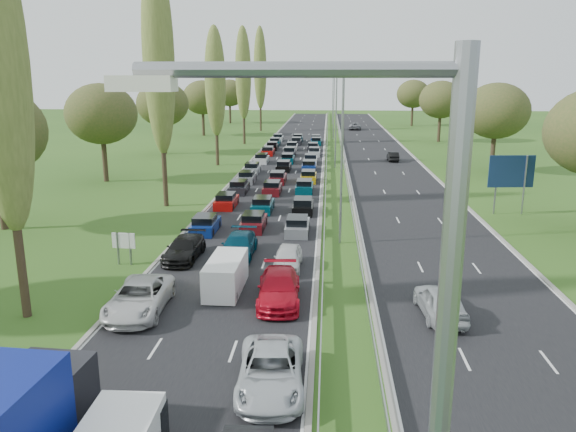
# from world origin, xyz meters

# --- Properties ---
(ground) EXTENTS (260.00, 260.00, 0.00)m
(ground) POSITION_xyz_m (4.50, 80.00, 0.00)
(ground) COLOR #294E18
(ground) RESTS_ON ground
(near_carriageway) EXTENTS (10.50, 215.00, 0.04)m
(near_carriageway) POSITION_xyz_m (-2.25, 82.50, 0.00)
(near_carriageway) COLOR black
(near_carriageway) RESTS_ON ground
(far_carriageway) EXTENTS (10.50, 215.00, 0.04)m
(far_carriageway) POSITION_xyz_m (11.25, 82.50, 0.00)
(far_carriageway) COLOR black
(far_carriageway) RESTS_ON ground
(central_reservation) EXTENTS (2.36, 215.00, 0.32)m
(central_reservation) POSITION_xyz_m (4.50, 82.50, 0.55)
(central_reservation) COLOR gray
(central_reservation) RESTS_ON ground
(lamp_columns) EXTENTS (0.18, 140.18, 12.00)m
(lamp_columns) POSITION_xyz_m (4.50, 78.00, 6.00)
(lamp_columns) COLOR gray
(lamp_columns) RESTS_ON ground
(poplar_row) EXTENTS (2.80, 127.80, 22.44)m
(poplar_row) POSITION_xyz_m (-11.50, 68.17, 12.39)
(poplar_row) COLOR #2D2116
(poplar_row) RESTS_ON ground
(woodland_left) EXTENTS (8.00, 166.00, 11.10)m
(woodland_left) POSITION_xyz_m (-22.00, 62.63, 7.68)
(woodland_left) COLOR #2D2116
(woodland_left) RESTS_ON ground
(woodland_right) EXTENTS (8.00, 153.00, 11.10)m
(woodland_right) POSITION_xyz_m (24.00, 66.67, 7.68)
(woodland_right) COLOR #2D2116
(woodland_right) RESTS_ON ground
(traffic_queue_fill) EXTENTS (9.08, 67.71, 0.80)m
(traffic_queue_fill) POSITION_xyz_m (-2.22, 77.78, 0.44)
(traffic_queue_fill) COLOR navy
(traffic_queue_fill) RESTS_ON ground
(near_car_2) EXTENTS (2.88, 5.83, 1.59)m
(near_car_2) POSITION_xyz_m (-5.97, 29.87, 0.82)
(near_car_2) COLOR silver
(near_car_2) RESTS_ON near_carriageway
(near_car_3) EXTENTS (2.19, 5.06, 1.45)m
(near_car_3) POSITION_xyz_m (-5.84, 38.53, 0.75)
(near_car_3) COLOR black
(near_car_3) RESTS_ON near_carriageway
(near_car_7) EXTENTS (2.15, 5.23, 1.51)m
(near_car_7) POSITION_xyz_m (-2.34, 39.35, 0.78)
(near_car_7) COLOR #043449
(near_car_7) RESTS_ON near_carriageway
(near_car_8) EXTENTS (1.83, 4.05, 1.35)m
(near_car_8) POSITION_xyz_m (-2.42, 34.96, 0.70)
(near_car_8) COLOR #D5C10E
(near_car_8) RESTS_ON near_carriageway
(near_car_10) EXTENTS (2.84, 5.58, 1.51)m
(near_car_10) POSITION_xyz_m (1.47, 23.09, 0.77)
(near_car_10) COLOR silver
(near_car_10) RESTS_ON near_carriageway
(near_car_11) EXTENTS (2.52, 5.57, 1.58)m
(near_car_11) POSITION_xyz_m (1.03, 31.69, 0.81)
(near_car_11) COLOR #B70B1D
(near_car_11) RESTS_ON near_carriageway
(near_car_12) EXTENTS (1.75, 4.22, 1.43)m
(near_car_12) POSITION_xyz_m (1.13, 37.12, 0.73)
(near_car_12) COLOR silver
(near_car_12) RESTS_ON near_carriageway
(far_car_0) EXTENTS (2.26, 4.85, 1.61)m
(far_car_0) POSITION_xyz_m (9.26, 30.42, 0.82)
(far_car_0) COLOR #A2A8AB
(far_car_0) RESTS_ON far_carriageway
(far_car_1) EXTENTS (1.43, 4.02, 1.32)m
(far_car_1) POSITION_xyz_m (12.81, 84.51, 0.68)
(far_car_1) COLOR black
(far_car_1) RESTS_ON far_carriageway
(far_car_2) EXTENTS (3.04, 5.87, 1.58)m
(far_car_2) POSITION_xyz_m (9.63, 133.76, 0.81)
(far_car_2) COLOR slate
(far_car_2) RESTS_ON far_carriageway
(white_van_rear) EXTENTS (1.83, 4.66, 1.87)m
(white_van_rear) POSITION_xyz_m (-2.08, 33.35, 0.96)
(white_van_rear) COLOR white
(white_van_rear) RESTS_ON near_carriageway
(info_sign) EXTENTS (1.50, 0.18, 2.10)m
(info_sign) POSITION_xyz_m (-9.40, 37.21, 1.37)
(info_sign) COLOR gray
(info_sign) RESTS_ON ground
(direction_sign) EXTENTS (3.99, 0.50, 5.20)m
(direction_sign) POSITION_xyz_m (19.40, 52.95, 3.57)
(direction_sign) COLOR gray
(direction_sign) RESTS_ON ground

